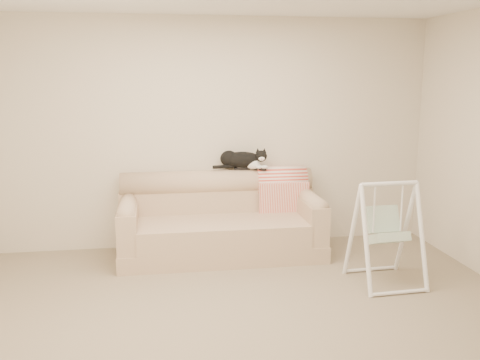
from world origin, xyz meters
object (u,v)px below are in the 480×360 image
at_px(remote_a, 242,169).
at_px(tuxedo_cat, 242,160).
at_px(sofa, 220,223).
at_px(baby_swing, 386,233).
at_px(remote_b, 259,169).

bearing_deg(remote_a, tuxedo_cat, 29.72).
xyz_separation_m(sofa, baby_swing, (1.45, -1.08, 0.14)).
distance_m(sofa, tuxedo_cat, 0.77).
height_order(sofa, baby_swing, baby_swing).
height_order(remote_a, baby_swing, baby_swing).
bearing_deg(remote_b, sofa, -156.23).
bearing_deg(sofa, remote_a, 41.84).
bearing_deg(remote_b, baby_swing, -52.96).
bearing_deg(tuxedo_cat, remote_b, -13.92).
bearing_deg(baby_swing, sofa, 143.27).
xyz_separation_m(remote_a, baby_swing, (1.17, -1.34, -0.42)).
xyz_separation_m(sofa, tuxedo_cat, (0.29, 0.26, 0.66)).
bearing_deg(sofa, baby_swing, -36.73).
distance_m(sofa, remote_b, 0.76).
xyz_separation_m(sofa, remote_b, (0.48, 0.21, 0.56)).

